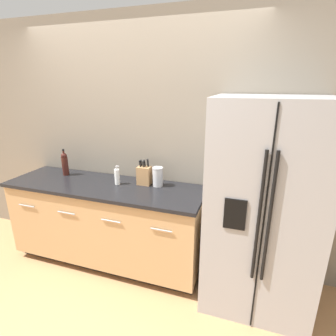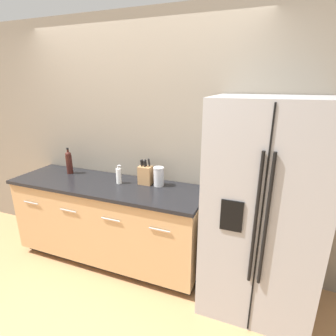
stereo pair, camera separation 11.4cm
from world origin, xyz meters
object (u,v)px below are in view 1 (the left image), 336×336
(refrigerator, at_px, (262,208))
(wine_bottle, at_px, (65,163))
(knife_block, at_px, (144,175))
(soap_dispenser, at_px, (117,176))
(steel_canister, at_px, (158,177))

(refrigerator, relative_size, wine_bottle, 6.05)
(knife_block, bearing_deg, soap_dispenser, -162.25)
(wine_bottle, bearing_deg, knife_block, 0.86)
(soap_dispenser, bearing_deg, knife_block, 17.75)
(knife_block, xyz_separation_m, soap_dispenser, (-0.27, -0.09, -0.02))
(refrigerator, bearing_deg, wine_bottle, 175.49)
(steel_canister, bearing_deg, wine_bottle, -179.01)
(refrigerator, bearing_deg, knife_block, 171.05)
(knife_block, distance_m, steel_canister, 0.15)
(refrigerator, bearing_deg, soap_dispenser, 176.12)
(wine_bottle, bearing_deg, steel_canister, 0.99)
(refrigerator, xyz_separation_m, steel_canister, (-1.01, 0.19, 0.10))
(knife_block, height_order, wine_bottle, wine_bottle)
(refrigerator, bearing_deg, steel_canister, 169.52)
(refrigerator, distance_m, steel_canister, 1.04)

